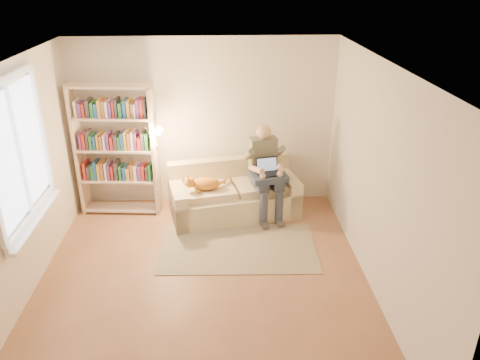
{
  "coord_description": "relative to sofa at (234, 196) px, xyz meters",
  "views": [
    {
      "loc": [
        0.23,
        -4.67,
        3.48
      ],
      "look_at": [
        0.49,
        1.0,
        0.9
      ],
      "focal_mm": 35.0,
      "sensor_mm": 36.0,
      "label": 1
    }
  ],
  "objects": [
    {
      "name": "wall_right",
      "position": [
        1.57,
        -1.74,
        1.01
      ],
      "size": [
        0.02,
        4.5,
        2.6
      ],
      "primitive_type": "cube",
      "color": "silver",
      "rests_on": "floor"
    },
    {
      "name": "rug",
      "position": [
        0.03,
        -1.0,
        -0.29
      ],
      "size": [
        2.14,
        1.31,
        0.01
      ],
      "primitive_type": "cube",
      "rotation": [
        0.0,
        0.0,
        -0.03
      ],
      "color": "gray",
      "rests_on": "floor"
    },
    {
      "name": "wall_back",
      "position": [
        -0.43,
        0.51,
        1.01
      ],
      "size": [
        4.0,
        0.02,
        2.6
      ],
      "primitive_type": "cube",
      "color": "silver",
      "rests_on": "floor"
    },
    {
      "name": "wall_left",
      "position": [
        -2.43,
        -1.74,
        1.01
      ],
      "size": [
        0.02,
        4.5,
        2.6
      ],
      "primitive_type": "cube",
      "color": "silver",
      "rests_on": "floor"
    },
    {
      "name": "ceiling",
      "position": [
        -0.43,
        -1.74,
        2.31
      ],
      "size": [
        4.0,
        4.5,
        0.02
      ],
      "primitive_type": "cube",
      "color": "white",
      "rests_on": "wall_back"
    },
    {
      "name": "person",
      "position": [
        0.47,
        -0.05,
        0.49
      ],
      "size": [
        0.51,
        0.69,
        1.41
      ],
      "rotation": [
        0.0,
        0.0,
        0.21
      ],
      "color": "slate",
      "rests_on": "sofa"
    },
    {
      "name": "cat",
      "position": [
        -0.43,
        -0.21,
        0.32
      ],
      "size": [
        0.62,
        0.31,
        0.23
      ],
      "rotation": [
        0.0,
        0.0,
        0.21
      ],
      "color": "#FFA231",
      "rests_on": "sofa"
    },
    {
      "name": "sofa",
      "position": [
        0.0,
        0.0,
        0.0
      ],
      "size": [
        2.04,
        1.23,
        0.81
      ],
      "rotation": [
        0.0,
        0.0,
        0.21
      ],
      "color": "beige",
      "rests_on": "floor"
    },
    {
      "name": "window",
      "position": [
        -2.38,
        -1.54,
        1.08
      ],
      "size": [
        0.12,
        1.52,
        1.69
      ],
      "color": "white",
      "rests_on": "wall_left"
    },
    {
      "name": "bookshelf",
      "position": [
        -1.73,
        0.16,
        0.82
      ],
      "size": [
        1.33,
        0.47,
        2.01
      ],
      "rotation": [
        0.0,
        0.0,
        -0.09
      ],
      "color": "beige",
      "rests_on": "floor"
    },
    {
      "name": "blanket",
      "position": [
        0.49,
        -0.19,
        0.41
      ],
      "size": [
        0.59,
        0.52,
        0.09
      ],
      "primitive_type": "cube",
      "rotation": [
        0.0,
        0.0,
        0.21
      ],
      "color": "#2A364A",
      "rests_on": "person"
    },
    {
      "name": "floor",
      "position": [
        -0.43,
        -1.74,
        -0.29
      ],
      "size": [
        4.5,
        4.5,
        0.0
      ],
      "primitive_type": "plane",
      "color": "brown",
      "rests_on": "ground"
    },
    {
      "name": "laptop",
      "position": [
        0.49,
        -0.18,
        0.51
      ],
      "size": [
        0.37,
        0.33,
        0.28
      ],
      "rotation": [
        0.0,
        0.0,
        0.21
      ],
      "color": "black",
      "rests_on": "blanket"
    },
    {
      "name": "wall_front",
      "position": [
        -0.43,
        -3.99,
        1.01
      ],
      "size": [
        4.0,
        0.02,
        2.6
      ],
      "primitive_type": "cube",
      "color": "silver",
      "rests_on": "floor"
    }
  ]
}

